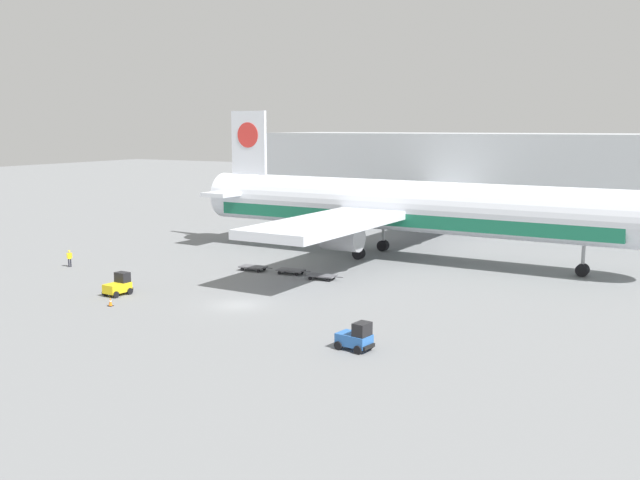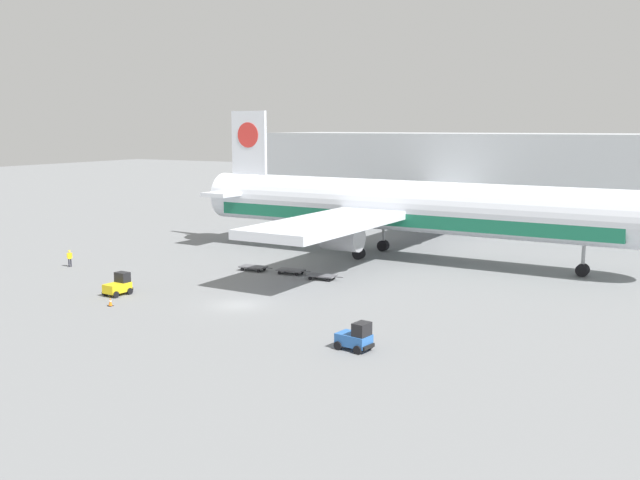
{
  "view_description": "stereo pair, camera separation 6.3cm",
  "coord_description": "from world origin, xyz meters",
  "px_view_note": "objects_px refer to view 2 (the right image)",
  "views": [
    {
      "loc": [
        34.72,
        -48.32,
        15.09
      ],
      "look_at": [
        1.19,
        12.21,
        4.0
      ],
      "focal_mm": 40.0,
      "sensor_mm": 36.0,
      "label": 1
    },
    {
      "loc": [
        34.77,
        -48.29,
        15.09
      ],
      "look_at": [
        1.19,
        12.21,
        4.0
      ],
      "focal_mm": 40.0,
      "sensor_mm": 36.0,
      "label": 2
    }
  ],
  "objects_px": {
    "baggage_dolly_second": "(291,270)",
    "airplane_main": "(398,208)",
    "baggage_tug_foreground": "(119,285)",
    "baggage_tug_mid": "(356,338)",
    "baggage_dolly_third": "(322,276)",
    "traffic_cone_near": "(110,302)",
    "baggage_dolly_lead": "(253,267)",
    "ground_crew_near": "(70,257)"
  },
  "relations": [
    {
      "from": "baggage_dolly_second",
      "to": "baggage_tug_mid",
      "type": "bearing_deg",
      "value": -53.7
    },
    {
      "from": "baggage_tug_mid",
      "to": "baggage_dolly_lead",
      "type": "xyz_separation_m",
      "value": [
        -21.37,
        18.96,
        -0.49
      ]
    },
    {
      "from": "baggage_dolly_second",
      "to": "baggage_tug_foreground",
      "type": "bearing_deg",
      "value": -124.91
    },
    {
      "from": "baggage_dolly_lead",
      "to": "ground_crew_near",
      "type": "relative_size",
      "value": 2.04
    },
    {
      "from": "baggage_dolly_third",
      "to": "baggage_tug_mid",
      "type": "bearing_deg",
      "value": -60.19
    },
    {
      "from": "baggage_dolly_lead",
      "to": "ground_crew_near",
      "type": "distance_m",
      "value": 20.21
    },
    {
      "from": "baggage_dolly_lead",
      "to": "ground_crew_near",
      "type": "xyz_separation_m",
      "value": [
        -18.58,
        -7.93,
        0.71
      ]
    },
    {
      "from": "baggage_tug_foreground",
      "to": "baggage_tug_mid",
      "type": "relative_size",
      "value": 0.97
    },
    {
      "from": "baggage_dolly_lead",
      "to": "baggage_dolly_second",
      "type": "relative_size",
      "value": 1.0
    },
    {
      "from": "baggage_dolly_second",
      "to": "airplane_main",
      "type": "bearing_deg",
      "value": 62.07
    },
    {
      "from": "baggage_tug_mid",
      "to": "ground_crew_near",
      "type": "distance_m",
      "value": 41.44
    },
    {
      "from": "airplane_main",
      "to": "baggage_tug_foreground",
      "type": "distance_m",
      "value": 33.24
    },
    {
      "from": "baggage_dolly_second",
      "to": "traffic_cone_near",
      "type": "distance_m",
      "value": 19.82
    },
    {
      "from": "ground_crew_near",
      "to": "baggage_dolly_lead",
      "type": "bearing_deg",
      "value": 154.39
    },
    {
      "from": "ground_crew_near",
      "to": "traffic_cone_near",
      "type": "relative_size",
      "value": 2.38
    },
    {
      "from": "baggage_dolly_third",
      "to": "traffic_cone_near",
      "type": "height_order",
      "value": "traffic_cone_near"
    },
    {
      "from": "baggage_dolly_second",
      "to": "baggage_dolly_third",
      "type": "relative_size",
      "value": 1.0
    },
    {
      "from": "baggage_tug_foreground",
      "to": "baggage_dolly_third",
      "type": "bearing_deg",
      "value": -37.79
    },
    {
      "from": "traffic_cone_near",
      "to": "baggage_tug_foreground",
      "type": "bearing_deg",
      "value": 124.72
    },
    {
      "from": "baggage_tug_foreground",
      "to": "baggage_dolly_third",
      "type": "distance_m",
      "value": 19.47
    },
    {
      "from": "baggage_tug_mid",
      "to": "baggage_dolly_lead",
      "type": "bearing_deg",
      "value": 146.67
    },
    {
      "from": "airplane_main",
      "to": "ground_crew_near",
      "type": "relative_size",
      "value": 31.57
    },
    {
      "from": "baggage_dolly_third",
      "to": "airplane_main",
      "type": "bearing_deg",
      "value": 78.08
    },
    {
      "from": "airplane_main",
      "to": "baggage_dolly_lead",
      "type": "xyz_separation_m",
      "value": [
        -10.31,
        -14.44,
        -5.45
      ]
    },
    {
      "from": "traffic_cone_near",
      "to": "baggage_dolly_second",
      "type": "bearing_deg",
      "value": 70.84
    },
    {
      "from": "baggage_tug_foreground",
      "to": "airplane_main",
      "type": "bearing_deg",
      "value": -22.73
    },
    {
      "from": "baggage_dolly_lead",
      "to": "baggage_dolly_third",
      "type": "relative_size",
      "value": 1.0
    },
    {
      "from": "baggage_tug_mid",
      "to": "baggage_dolly_second",
      "type": "xyz_separation_m",
      "value": [
        -17.0,
        19.39,
        -0.49
      ]
    },
    {
      "from": "baggage_dolly_lead",
      "to": "baggage_tug_foreground",
      "type": "bearing_deg",
      "value": -111.66
    },
    {
      "from": "airplane_main",
      "to": "baggage_tug_foreground",
      "type": "height_order",
      "value": "airplane_main"
    },
    {
      "from": "baggage_tug_mid",
      "to": "ground_crew_near",
      "type": "bearing_deg",
      "value": 172.82
    },
    {
      "from": "airplane_main",
      "to": "baggage_dolly_third",
      "type": "height_order",
      "value": "airplane_main"
    },
    {
      "from": "baggage_dolly_second",
      "to": "baggage_dolly_lead",
      "type": "bearing_deg",
      "value": -179.4
    },
    {
      "from": "baggage_dolly_lead",
      "to": "baggage_dolly_second",
      "type": "distance_m",
      "value": 4.39
    },
    {
      "from": "baggage_dolly_third",
      "to": "baggage_dolly_second",
      "type": "bearing_deg",
      "value": 163.66
    },
    {
      "from": "baggage_dolly_third",
      "to": "traffic_cone_near",
      "type": "bearing_deg",
      "value": -125.66
    },
    {
      "from": "baggage_tug_foreground",
      "to": "baggage_dolly_third",
      "type": "height_order",
      "value": "baggage_tug_foreground"
    },
    {
      "from": "baggage_dolly_second",
      "to": "ground_crew_near",
      "type": "bearing_deg",
      "value": -164.95
    },
    {
      "from": "baggage_dolly_lead",
      "to": "ground_crew_near",
      "type": "height_order",
      "value": "ground_crew_near"
    },
    {
      "from": "airplane_main",
      "to": "traffic_cone_near",
      "type": "bearing_deg",
      "value": -109.09
    },
    {
      "from": "airplane_main",
      "to": "baggage_tug_foreground",
      "type": "bearing_deg",
      "value": -115.01
    },
    {
      "from": "airplane_main",
      "to": "baggage_dolly_third",
      "type": "xyz_separation_m",
      "value": [
        -1.82,
        -14.84,
        -5.45
      ]
    }
  ]
}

